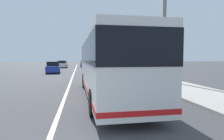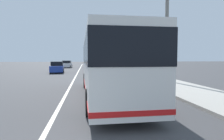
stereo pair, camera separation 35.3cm
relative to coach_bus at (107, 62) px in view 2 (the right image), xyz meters
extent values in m
cube|color=#B2ADA3|center=(1.70, -5.27, -1.82)|extent=(110.00, 3.60, 0.14)
cube|color=silver|center=(1.70, 2.32, -1.89)|extent=(110.00, 0.16, 0.01)
cube|color=silver|center=(0.00, 0.00, -0.11)|extent=(11.05, 2.64, 2.88)
cube|color=black|center=(0.00, 0.00, 0.52)|extent=(11.10, 2.68, 1.09)
cube|color=red|center=(0.00, 0.00, -1.29)|extent=(11.09, 2.67, 0.16)
cylinder|color=black|center=(3.50, 1.18, -1.39)|extent=(1.01, 0.32, 1.00)
cylinder|color=black|center=(3.54, -1.04, -1.39)|extent=(1.01, 0.32, 1.00)
cylinder|color=black|center=(-3.54, 1.04, -1.39)|extent=(1.01, 0.32, 1.00)
cylinder|color=black|center=(-3.50, -1.18, -1.39)|extent=(1.01, 0.32, 1.00)
cube|color=navy|center=(18.15, 5.22, -1.30)|extent=(4.19, 2.07, 0.84)
cube|color=black|center=(18.28, 5.23, -0.58)|extent=(1.97, 1.76, 0.59)
cylinder|color=black|center=(16.87, 4.32, -1.57)|extent=(0.65, 0.27, 0.64)
cylinder|color=black|center=(16.75, 5.93, -1.57)|extent=(0.65, 0.27, 0.64)
cylinder|color=black|center=(19.55, 4.52, -1.57)|extent=(0.65, 0.27, 0.64)
cylinder|color=black|center=(19.43, 6.13, -1.57)|extent=(0.65, 0.27, 0.64)
cube|color=navy|center=(33.83, 0.36, -1.29)|extent=(4.80, 2.07, 0.85)
cube|color=black|center=(33.90, 0.36, -0.57)|extent=(2.62, 1.76, 0.59)
cylinder|color=black|center=(35.31, 1.25, -1.57)|extent=(0.65, 0.27, 0.64)
cylinder|color=black|center=(35.43, -0.30, -1.57)|extent=(0.65, 0.27, 0.64)
cylinder|color=black|center=(32.23, 1.02, -1.57)|extent=(0.65, 0.27, 0.64)
cylinder|color=black|center=(32.35, -0.53, -1.57)|extent=(0.65, 0.27, 0.64)
cube|color=silver|center=(41.70, 0.02, -1.33)|extent=(4.64, 1.97, 0.76)
cube|color=black|center=(41.74, 0.02, -0.72)|extent=(2.46, 1.71, 0.46)
cylinder|color=black|center=(43.24, 0.71, -1.57)|extent=(0.65, 0.26, 0.64)
cylinder|color=black|center=(43.15, -0.84, -1.57)|extent=(0.65, 0.26, 0.64)
cylinder|color=black|center=(40.25, 0.88, -1.57)|extent=(0.65, 0.26, 0.64)
cylinder|color=black|center=(40.16, -0.67, -1.57)|extent=(0.65, 0.26, 0.64)
cube|color=silver|center=(32.98, 5.24, -1.30)|extent=(4.09, 2.07, 0.82)
cube|color=black|center=(32.96, 5.24, -0.62)|extent=(2.07, 1.82, 0.55)
cylinder|color=black|center=(31.62, 4.46, -1.57)|extent=(0.65, 0.25, 0.64)
cylinder|color=black|center=(31.71, 6.16, -1.57)|extent=(0.65, 0.25, 0.64)
cylinder|color=black|center=(34.25, 4.32, -1.57)|extent=(0.65, 0.25, 0.64)
cylinder|color=black|center=(34.34, 6.02, -1.57)|extent=(0.65, 0.25, 0.64)
cylinder|color=slate|center=(5.45, -5.70, 1.96)|extent=(0.29, 0.29, 7.72)
camera|label=1|loc=(-10.55, 1.52, 0.22)|focal=31.41mm
camera|label=2|loc=(-10.61, 1.17, 0.22)|focal=31.41mm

